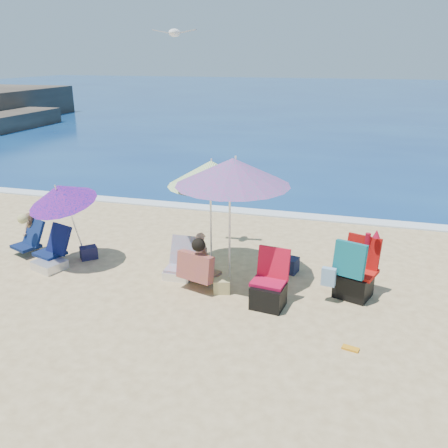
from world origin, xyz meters
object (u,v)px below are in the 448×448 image
(camp_chair_left, at_px, (269,290))
(person_center, at_px, (199,262))
(chair_navy, at_px, (52,256))
(umbrella_blue, at_px, (60,194))
(umbrella_striped, at_px, (211,173))
(chair_rainbow, at_px, (180,267))
(person_left, at_px, (31,233))
(furled_umbrella, at_px, (367,257))
(seagull, at_px, (175,33))
(camp_chair_right, at_px, (353,276))
(umbrella_turquoise, at_px, (233,172))

(camp_chair_left, height_order, person_center, person_center)
(chair_navy, bearing_deg, umbrella_blue, 26.73)
(umbrella_striped, distance_m, camp_chair_left, 2.51)
(chair_navy, height_order, person_center, person_center)
(chair_rainbow, height_order, person_left, person_left)
(furled_umbrella, distance_m, camp_chair_left, 1.89)
(umbrella_blue, relative_size, seagull, 2.12)
(camp_chair_right, bearing_deg, person_center, -172.75)
(umbrella_turquoise, distance_m, chair_rainbow, 2.17)
(furled_umbrella, xyz_separation_m, person_center, (-2.96, -0.60, -0.19))
(person_center, bearing_deg, seagull, 120.85)
(umbrella_turquoise, xyz_separation_m, person_left, (-4.56, 0.12, -1.67))
(umbrella_striped, relative_size, camp_chair_right, 2.01)
(furled_umbrella, relative_size, seagull, 1.44)
(umbrella_turquoise, xyz_separation_m, umbrella_striped, (-0.53, 0.40, -0.15))
(person_center, xyz_separation_m, seagull, (-0.97, 1.62, 3.99))
(person_center, bearing_deg, chair_navy, 179.02)
(umbrella_blue, height_order, seagull, seagull)
(umbrella_striped, bearing_deg, umbrella_turquoise, -37.11)
(furled_umbrella, height_order, person_left, furled_umbrella)
(umbrella_striped, xyz_separation_m, chair_navy, (-3.17, -0.81, -1.75))
(furled_umbrella, distance_m, chair_rainbow, 3.51)
(umbrella_blue, distance_m, seagull, 3.84)
(umbrella_striped, relative_size, seagull, 2.58)
(umbrella_blue, relative_size, furled_umbrella, 1.47)
(furled_umbrella, bearing_deg, camp_chair_right, -130.61)
(umbrella_turquoise, bearing_deg, furled_umbrella, 3.10)
(chair_rainbow, bearing_deg, seagull, 109.92)
(umbrella_turquoise, relative_size, chair_rainbow, 3.26)
(person_center, bearing_deg, umbrella_turquoise, 42.29)
(umbrella_turquoise, height_order, chair_navy, umbrella_turquoise)
(camp_chair_right, height_order, seagull, seagull)
(camp_chair_right, distance_m, seagull, 5.67)
(umbrella_turquoise, relative_size, person_left, 2.48)
(person_left, relative_size, seagull, 1.12)
(umbrella_turquoise, distance_m, person_center, 1.76)
(person_center, distance_m, seagull, 4.41)
(umbrella_turquoise, height_order, umbrella_striped, umbrella_turquoise)
(umbrella_blue, xyz_separation_m, seagull, (1.95, 1.42, 2.98))
(person_center, bearing_deg, camp_chair_left, -14.78)
(umbrella_turquoise, bearing_deg, camp_chair_left, -43.51)
(camp_chair_left, bearing_deg, umbrella_turquoise, 136.49)
(furled_umbrella, height_order, camp_chair_right, furled_umbrella)
(camp_chair_right, bearing_deg, umbrella_striped, 169.46)
(umbrella_blue, height_order, chair_navy, umbrella_blue)
(umbrella_striped, xyz_separation_m, furled_umbrella, (2.99, -0.27, -1.27))
(umbrella_blue, bearing_deg, person_center, -3.80)
(umbrella_turquoise, xyz_separation_m, camp_chair_left, (0.87, -0.83, -1.82))
(furled_umbrella, height_order, person_center, furled_umbrella)
(chair_rainbow, distance_m, person_center, 0.66)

